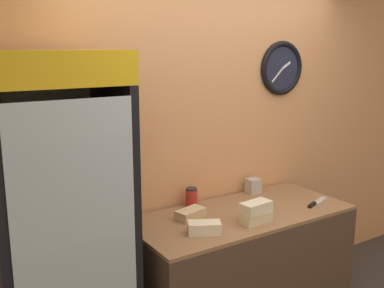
{
  "coord_description": "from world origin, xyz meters",
  "views": [
    {
      "loc": [
        -1.97,
        -1.47,
        2.04
      ],
      "look_at": [
        -0.43,
        0.91,
        1.43
      ],
      "focal_mm": 42.0,
      "sensor_mm": 36.0,
      "label": 1
    }
  ],
  "objects": [
    {
      "name": "wall_back",
      "position": [
        0.01,
        1.33,
        1.36
      ],
      "size": [
        5.2,
        0.1,
        2.7
      ],
      "color": "tan",
      "rests_on": "ground_plane"
    },
    {
      "name": "prep_counter",
      "position": [
        0.0,
        0.92,
        0.44
      ],
      "size": [
        1.63,
        0.73,
        0.87
      ],
      "color": "#4C3828",
      "rests_on": "ground_plane"
    },
    {
      "name": "beverage_cooler",
      "position": [
        -1.3,
        1.01,
        1.1
      ],
      "size": [
        0.74,
        0.64,
        2.03
      ],
      "color": "black",
      "rests_on": "ground_plane"
    },
    {
      "name": "sandwich_stack_bottom",
      "position": [
        -0.05,
        0.71,
        0.91
      ],
      "size": [
        0.22,
        0.12,
        0.07
      ],
      "color": "beige",
      "rests_on": "prep_counter"
    },
    {
      "name": "sandwich_stack_middle",
      "position": [
        -0.05,
        0.71,
        0.98
      ],
      "size": [
        0.23,
        0.13,
        0.07
      ],
      "color": "beige",
      "rests_on": "sandwich_stack_bottom"
    },
    {
      "name": "sandwich_flat_left",
      "position": [
        -0.38,
        1.01,
        0.91
      ],
      "size": [
        0.23,
        0.16,
        0.07
      ],
      "color": "tan",
      "rests_on": "prep_counter"
    },
    {
      "name": "sandwich_flat_right",
      "position": [
        -0.44,
        0.75,
        0.91
      ],
      "size": [
        0.24,
        0.2,
        0.08
      ],
      "color": "beige",
      "rests_on": "prep_counter"
    },
    {
      "name": "chefs_knife",
      "position": [
        0.58,
        0.75,
        0.88
      ],
      "size": [
        0.3,
        0.14,
        0.02
      ],
      "color": "silver",
      "rests_on": "prep_counter"
    },
    {
      "name": "condiment_jar",
      "position": [
        -0.24,
        1.21,
        0.94
      ],
      "size": [
        0.09,
        0.09,
        0.15
      ],
      "color": "#B72D23",
      "rests_on": "prep_counter"
    },
    {
      "name": "napkin_dispenser",
      "position": [
        0.36,
        1.21,
        0.93
      ],
      "size": [
        0.11,
        0.09,
        0.12
      ],
      "color": "#B7B2AD",
      "rests_on": "prep_counter"
    }
  ]
}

